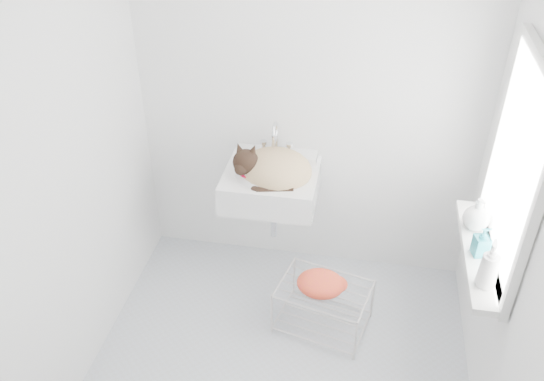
% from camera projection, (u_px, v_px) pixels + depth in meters
% --- Properties ---
extents(floor, '(2.20, 2.00, 0.02)m').
position_uv_depth(floor, '(280.00, 360.00, 3.44)').
color(floor, '#B4BAC4').
rests_on(floor, ground).
extents(back_wall, '(2.20, 0.02, 2.50)m').
position_uv_depth(back_wall, '(309.00, 99.00, 3.54)').
color(back_wall, white).
rests_on(back_wall, ground).
extents(right_wall, '(0.02, 2.00, 2.50)m').
position_uv_depth(right_wall, '(524.00, 212.00, 2.57)').
color(right_wall, white).
rests_on(right_wall, ground).
extents(left_wall, '(0.02, 2.00, 2.50)m').
position_uv_depth(left_wall, '(68.00, 166.00, 2.89)').
color(left_wall, white).
rests_on(left_wall, ground).
extents(window_glass, '(0.01, 0.80, 1.00)m').
position_uv_depth(window_glass, '(518.00, 170.00, 2.68)').
color(window_glass, white).
rests_on(window_glass, right_wall).
extents(window_frame, '(0.04, 0.90, 1.10)m').
position_uv_depth(window_frame, '(515.00, 169.00, 2.68)').
color(window_frame, white).
rests_on(window_frame, right_wall).
extents(windowsill, '(0.16, 0.88, 0.04)m').
position_uv_depth(windowsill, '(479.00, 253.00, 2.98)').
color(windowsill, white).
rests_on(windowsill, right_wall).
extents(sink, '(0.59, 0.51, 0.24)m').
position_uv_depth(sink, '(271.00, 172.00, 3.59)').
color(sink, white).
rests_on(sink, back_wall).
extents(faucet, '(0.21, 0.15, 0.21)m').
position_uv_depth(faucet, '(276.00, 139.00, 3.65)').
color(faucet, silver).
rests_on(faucet, sink).
extents(cat, '(0.48, 0.39, 0.30)m').
position_uv_depth(cat, '(272.00, 169.00, 3.55)').
color(cat, tan).
rests_on(cat, sink).
extents(wire_rack, '(0.61, 0.49, 0.32)m').
position_uv_depth(wire_rack, '(323.00, 307.00, 3.59)').
color(wire_rack, beige).
rests_on(wire_rack, floor).
extents(towel, '(0.29, 0.21, 0.12)m').
position_uv_depth(towel, '(320.00, 287.00, 3.45)').
color(towel, orange).
rests_on(towel, wire_rack).
extents(bottle_a, '(0.10, 0.10, 0.21)m').
position_uv_depth(bottle_a, '(484.00, 285.00, 2.75)').
color(bottle_a, white).
rests_on(bottle_a, windowsill).
extents(bottle_b, '(0.09, 0.09, 0.16)m').
position_uv_depth(bottle_b, '(479.00, 254.00, 2.94)').
color(bottle_b, teal).
rests_on(bottle_b, windowsill).
extents(bottle_c, '(0.20, 0.20, 0.19)m').
position_uv_depth(bottle_c, '(474.00, 227.00, 3.12)').
color(bottle_c, white).
rests_on(bottle_c, windowsill).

